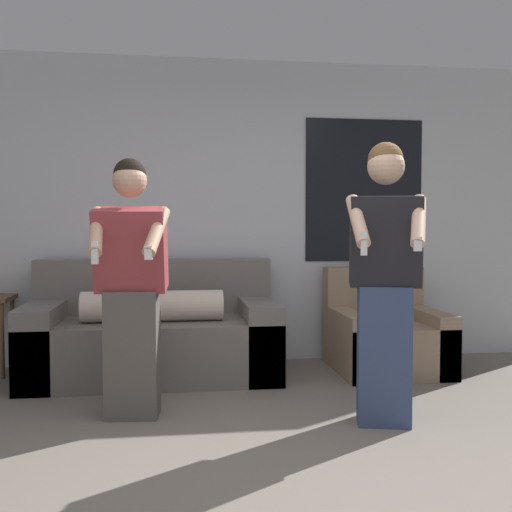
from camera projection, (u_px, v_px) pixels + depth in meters
The scene contains 6 objects.
ground_plane at pixel (290, 490), 2.76m from camera, with size 14.00×14.00×0.00m, color slate.
wall_back at pixel (234, 211), 5.39m from camera, with size 6.43×0.07×2.70m.
couch at pixel (154, 336), 4.84m from camera, with size 1.98×0.94×0.94m.
armchair at pixel (385, 337), 5.10m from camera, with size 0.88×0.93×0.85m.
person_left at pixel (131, 288), 3.77m from camera, with size 0.50×0.53×1.64m.
person_right at pixel (385, 281), 3.65m from camera, with size 0.50×0.54×1.72m.
Camera 1 is at (-0.52, -2.65, 1.21)m, focal length 42.00 mm.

